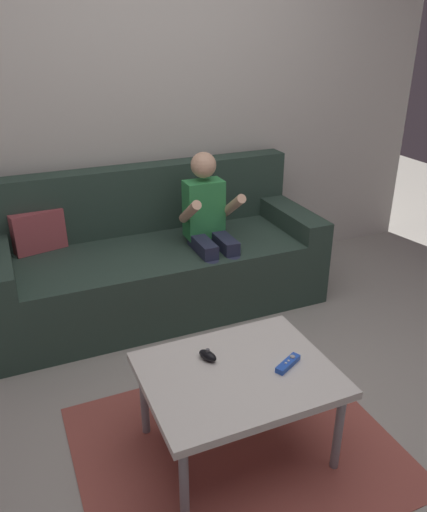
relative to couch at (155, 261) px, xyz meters
The scene contains 8 objects.
ground_plane 1.44m from the couch, 83.32° to the right, with size 8.42×8.42×0.00m, color #9E998E.
wall_back 1.04m from the couch, 67.27° to the left, with size 4.21×0.05×2.50m, color beige.
couch is the anchor object (origin of this frame).
person_seated_on_couch 0.45m from the couch, 31.12° to the right, with size 0.34×0.41×1.00m.
coffee_table 1.38m from the couch, 92.95° to the right, with size 0.77×0.61×0.42m.
area_rug 1.41m from the couch, 92.95° to the right, with size 1.35×1.11×0.01m, color #9E4C42.
game_remote_blue_near_edge 1.44m from the couch, 84.69° to the right, with size 0.14×0.10×0.03m.
nunchuk_black 1.27m from the couch, 97.01° to the right, with size 0.08×0.10×0.05m.
Camera 1 is at (-0.99, -1.47, 1.71)m, focal length 35.65 mm.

